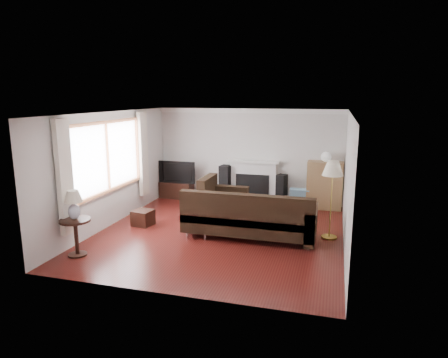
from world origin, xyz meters
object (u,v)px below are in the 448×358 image
(floor_lamp, at_px, (331,200))
(side_table, at_px, (76,237))
(bookshelf, at_px, (325,185))
(coffee_table, at_px, (265,208))
(tv_stand, at_px, (177,190))
(sectional_sofa, at_px, (250,215))

(floor_lamp, relative_size, side_table, 2.33)
(bookshelf, height_order, side_table, bookshelf)
(coffee_table, bearing_deg, side_table, -150.94)
(tv_stand, distance_m, floor_lamp, 4.80)
(bookshelf, distance_m, side_table, 6.05)
(sectional_sofa, height_order, floor_lamp, floor_lamp)
(sectional_sofa, xyz_separation_m, floor_lamp, (1.58, 0.38, 0.33))
(sectional_sofa, height_order, coffee_table, sectional_sofa)
(sectional_sofa, distance_m, coffee_table, 1.42)
(sectional_sofa, relative_size, coffee_table, 2.48)
(tv_stand, xyz_separation_m, side_table, (-0.14, -4.36, 0.11))
(tv_stand, bearing_deg, sectional_sofa, -44.00)
(tv_stand, relative_size, sectional_sofa, 0.32)
(coffee_table, bearing_deg, floor_lamp, -53.03)
(sectional_sofa, relative_size, floor_lamp, 1.81)
(tv_stand, bearing_deg, floor_lamp, -27.26)
(coffee_table, distance_m, floor_lamp, 1.89)
(side_table, bearing_deg, floor_lamp, 26.51)
(tv_stand, distance_m, sectional_sofa, 3.70)
(bookshelf, xyz_separation_m, side_table, (-4.18, -4.37, -0.27))
(bookshelf, distance_m, floor_lamp, 2.21)
(sectional_sofa, relative_size, side_table, 4.21)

